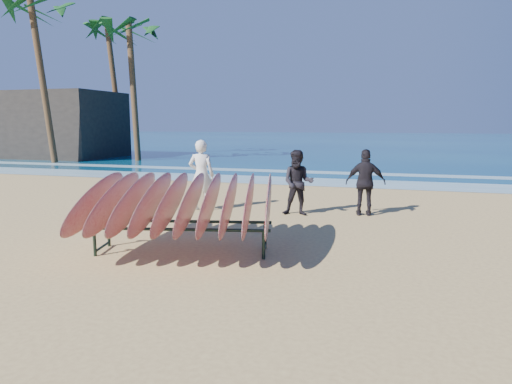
# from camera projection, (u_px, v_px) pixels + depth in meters

# --- Properties ---
(ground) EXTENTS (120.00, 120.00, 0.00)m
(ground) POSITION_uv_depth(u_px,v_px,m) (244.00, 249.00, 8.47)
(ground) COLOR tan
(ground) RESTS_ON ground
(ocean) EXTENTS (160.00, 160.00, 0.00)m
(ocean) POSITION_uv_depth(u_px,v_px,m) (372.00, 140.00, 60.57)
(ocean) COLOR navy
(ocean) RESTS_ON ground
(foam_near) EXTENTS (160.00, 160.00, 0.00)m
(foam_near) POSITION_uv_depth(u_px,v_px,m) (323.00, 182.00, 17.94)
(foam_near) COLOR white
(foam_near) RESTS_ON ground
(foam_far) EXTENTS (160.00, 160.00, 0.00)m
(foam_far) POSITION_uv_depth(u_px,v_px,m) (334.00, 173.00, 21.26)
(foam_far) COLOR white
(foam_far) RESTS_ON ground
(surfboard_rack) EXTENTS (3.75, 3.55, 1.50)m
(surfboard_rack) POSITION_uv_depth(u_px,v_px,m) (181.00, 202.00, 8.10)
(surfboard_rack) COLOR black
(surfboard_rack) RESTS_ON ground
(person_white) EXTENTS (0.75, 0.55, 1.88)m
(person_white) POSITION_uv_depth(u_px,v_px,m) (201.00, 175.00, 12.11)
(person_white) COLOR silver
(person_white) RESTS_ON ground
(person_dark_a) EXTENTS (0.85, 0.69, 1.65)m
(person_dark_a) POSITION_uv_depth(u_px,v_px,m) (298.00, 183.00, 11.44)
(person_dark_a) COLOR black
(person_dark_a) RESTS_ON ground
(person_dark_b) EXTENTS (1.02, 0.51, 1.67)m
(person_dark_b) POSITION_uv_depth(u_px,v_px,m) (366.00, 183.00, 11.41)
(person_dark_b) COLOR black
(person_dark_b) RESTS_ON ground
(building) EXTENTS (9.75, 5.42, 4.34)m
(building) POSITION_uv_depth(u_px,v_px,m) (46.00, 125.00, 31.06)
(building) COLOR #2D2823
(building) RESTS_ON ground
(palm_left) EXTENTS (5.20, 5.20, 9.20)m
(palm_left) POSITION_uv_depth(u_px,v_px,m) (38.00, 12.00, 24.91)
(palm_left) COLOR brown
(palm_left) RESTS_ON ground
(palm_mid) EXTENTS (5.20, 5.20, 8.43)m
(palm_mid) POSITION_uv_depth(u_px,v_px,m) (131.00, 33.00, 26.84)
(palm_mid) COLOR brown
(palm_mid) RESTS_ON ground
(palm_right) EXTENTS (5.20, 5.20, 9.29)m
(palm_right) POSITION_uv_depth(u_px,v_px,m) (112.00, 33.00, 31.28)
(palm_right) COLOR brown
(palm_right) RESTS_ON ground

